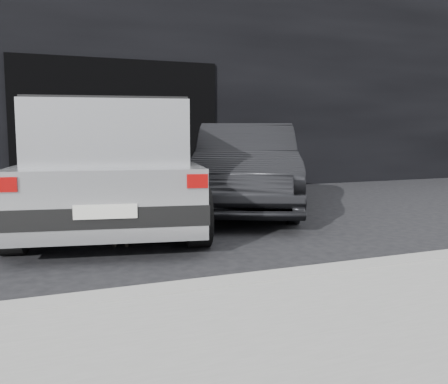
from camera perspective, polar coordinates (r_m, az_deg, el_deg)
name	(u,v)px	position (r m, az deg, el deg)	size (l,w,h in m)	color
ground	(98,235)	(6.05, -14.25, -4.76)	(80.00, 80.00, 0.00)	black
building_facade	(101,75)	(12.08, -13.83, 12.86)	(34.00, 4.00, 5.00)	black
garage_opening	(119,127)	(10.03, -11.95, 7.31)	(4.00, 0.10, 2.60)	black
curb	(279,281)	(3.90, 6.28, -10.11)	(18.00, 0.25, 0.12)	gray
sidewalk	(384,343)	(2.97, 17.80, -16.09)	(18.00, 2.20, 0.11)	gray
silver_hatchback	(111,160)	(6.51, -12.74, 3.64)	(2.72, 4.51, 1.56)	#B7B9BC
second_car	(246,167)	(7.68, 2.58, 2.90)	(1.41, 4.04, 1.33)	black
cat_siamese	(122,234)	(5.46, -11.57, -4.69)	(0.41, 0.72, 0.26)	beige
cat_white	(100,225)	(5.64, -13.96, -3.71)	(0.80, 0.36, 0.38)	silver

